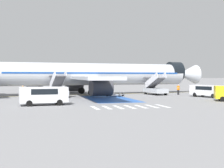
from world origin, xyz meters
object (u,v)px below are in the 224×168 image
fuel_tanker (35,82)px  service_van_0 (208,90)px  ground_crew_0 (178,89)px  ground_crew_3 (23,91)px  service_van_1 (44,94)px  ground_crew_2 (29,92)px  baggage_cart (115,95)px  airliner (91,75)px  boarding_stairs_aft (58,91)px  boarding_stairs_forward (155,89)px  ground_crew_1 (91,90)px

fuel_tanker → service_van_0: (24.50, -35.02, -0.57)m
ground_crew_0 → ground_crew_3: bearing=59.1°
service_van_1 → ground_crew_2: 10.13m
baggage_cart → ground_crew_3: 13.71m
service_van_1 → ground_crew_0: (22.26, 13.37, -0.22)m
airliner → service_van_0: 18.80m
ground_crew_2 → baggage_cart: bearing=-119.2°
ground_crew_2 → boarding_stairs_aft: bearing=-102.5°
airliner → fuel_tanker: bearing=-167.4°
ground_crew_0 → ground_crew_3: 24.90m
boarding_stairs_aft → fuel_tanker: bearing=88.2°
baggage_cart → boarding_stairs_aft: bearing=132.0°
baggage_cart → ground_crew_0: size_ratio=1.77×
boarding_stairs_forward → service_van_0: bearing=-63.2°
fuel_tanker → ground_crew_3: 31.15m
boarding_stairs_aft → ground_crew_0: size_ratio=3.26×
airliner → ground_crew_2: bearing=-61.7°
boarding_stairs_forward → baggage_cart: (-7.42, -1.97, -0.70)m
ground_crew_1 → ground_crew_3: bearing=-138.3°
boarding_stairs_aft → fuel_tanker: boarding_stairs_aft is taller
boarding_stairs_forward → ground_crew_1: bearing=177.9°
service_van_1 → boarding_stairs_forward: bearing=122.5°
boarding_stairs_aft → service_van_0: bearing=-21.9°
baggage_cart → ground_crew_0: bearing=-44.1°
service_van_1 → ground_crew_2: service_van_1 is taller
boarding_stairs_forward → airliner: bearing=155.6°
baggage_cart → ground_crew_1: (-3.53, 0.87, 0.76)m
airliner → service_van_1: size_ratio=8.14×
baggage_cart → ground_crew_3: ground_crew_3 is taller
airliner → boarding_stairs_forward: airliner is taller
airliner → ground_crew_3: airliner is taller
ground_crew_0 → airliner: bearing=37.1°
airliner → service_van_0: (15.38, -10.56, -2.26)m
service_van_1 → ground_crew_1: (7.56, 13.16, -0.16)m
ground_crew_0 → ground_crew_3: ground_crew_3 is taller
ground_crew_3 → service_van_0: bearing=-84.5°
ground_crew_1 → fuel_tanker: bearing=133.9°
airliner → service_van_1: 19.30m
service_van_0 → ground_crew_2: bearing=-25.7°
service_van_1 → baggage_cart: 16.58m
ground_crew_1 → airliner: bearing=107.0°
airliner → baggage_cart: airliner is taller
fuel_tanker → ground_crew_1: fuel_tanker is taller
ground_crew_3 → ground_crew_1: bearing=-61.9°
ground_crew_0 → ground_crew_3: (-24.75, -2.74, 0.10)m
airliner → baggage_cart: bearing=21.1°
airliner → ground_crew_0: airliner is taller
ground_crew_1 → ground_crew_3: 10.37m
boarding_stairs_aft → airliner: bearing=33.6°
boarding_stairs_aft → service_van_0: boarding_stairs_aft is taller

